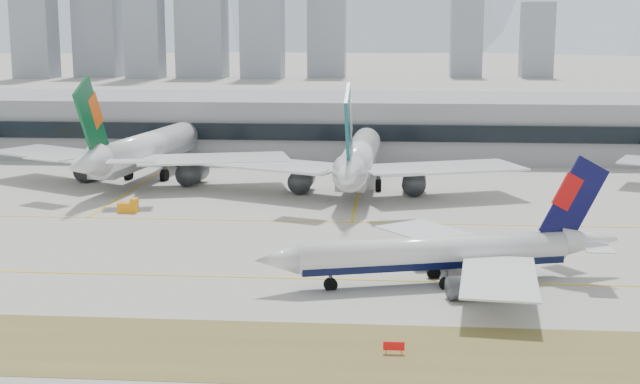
# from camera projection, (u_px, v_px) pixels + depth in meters

# --- Properties ---
(ground) EXTENTS (3000.00, 3000.00, 0.00)m
(ground) POSITION_uv_depth(u_px,v_px,m) (258.00, 267.00, 124.48)
(ground) COLOR #AAA69F
(ground) RESTS_ON ground
(taxiing_airliner) EXTENTS (48.61, 41.44, 16.65)m
(taxiing_airliner) POSITION_uv_depth(u_px,v_px,m) (446.00, 253.00, 116.23)
(taxiing_airliner) COLOR white
(taxiing_airliner) RESTS_ON ground
(widebody_eva) EXTENTS (68.33, 67.34, 24.54)m
(widebody_eva) POSITION_uv_depth(u_px,v_px,m) (143.00, 151.00, 192.39)
(widebody_eva) COLOR white
(widebody_eva) RESTS_ON ground
(widebody_cathay) EXTENTS (67.34, 65.79, 24.01)m
(widebody_cathay) POSITION_uv_depth(u_px,v_px,m) (358.00, 161.00, 180.14)
(widebody_cathay) COLOR white
(widebody_cathay) RESTS_ON ground
(terminal) EXTENTS (280.00, 43.10, 15.00)m
(terminal) POSITION_uv_depth(u_px,v_px,m) (323.00, 124.00, 235.59)
(terminal) COLOR gray
(terminal) RESTS_ON ground
(hold_sign_right) EXTENTS (2.20, 0.15, 1.35)m
(hold_sign_right) POSITION_uv_depth(u_px,v_px,m) (394.00, 346.00, 91.45)
(hold_sign_right) COLOR red
(hold_sign_right) RESTS_ON ground
(gse_b) EXTENTS (3.55, 2.00, 2.60)m
(gse_b) POSITION_uv_depth(u_px,v_px,m) (129.00, 207.00, 160.95)
(gse_b) COLOR orange
(gse_b) RESTS_ON ground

